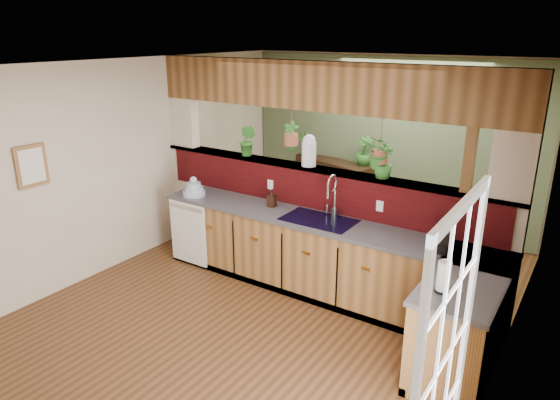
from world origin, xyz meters
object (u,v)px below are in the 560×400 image
Objects in this scene: paper_towel at (444,277)px; glass_jar at (309,150)px; soap_dispenser at (272,198)px; dish_stack at (194,190)px; faucet at (333,194)px; shelving_console at (332,188)px; coffee_maker at (444,239)px.

glass_jar is (-2.00, 1.24, 0.55)m from paper_towel.
dish_stack is at bearing -169.21° from soap_dispenser.
glass_jar reaches higher than faucet.
glass_jar reaches higher than dish_stack.
shelving_console is (-1.10, 2.12, -0.68)m from faucet.
dish_stack is 0.21× the size of shelving_console.
paper_towel reaches higher than coffee_maker.
shelving_console is at bearing 117.37° from faucet.
soap_dispenser is 0.15× the size of shelving_console.
dish_stack is at bearing -90.55° from shelving_console.
glass_jar is at bearing 160.65° from coffee_maker.
coffee_maker is 0.84m from paper_towel.
paper_towel is (1.55, -1.02, -0.15)m from faucet.
glass_jar is (-1.76, 0.43, 0.56)m from coffee_maker.
shelving_console is at bearing 98.29° from soap_dispenser.
faucet is at bearing 165.44° from coffee_maker.
coffee_maker reaches higher than dish_stack.
glass_jar is (-0.45, 0.22, 0.40)m from faucet.
paper_towel reaches higher than shelving_console.
faucet is at bearing 5.07° from soap_dispenser.
soap_dispenser is 2.10m from coffee_maker.
shelving_console is at bearing 130.41° from coffee_maker.
paper_towel is (2.33, -0.95, 0.02)m from soap_dispenser.
dish_stack reaches higher than soap_dispenser.
dish_stack reaches higher than shelving_console.
faucet is 2.42× the size of soap_dispenser.
glass_jar is (0.33, 0.29, 0.57)m from soap_dispenser.
soap_dispenser reaches higher than shelving_console.
soap_dispenser is (1.07, 0.20, 0.03)m from dish_stack.
paper_towel reaches higher than dish_stack.
glass_jar reaches higher than shelving_console.
paper_towel is at bearing -33.27° from faucet.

